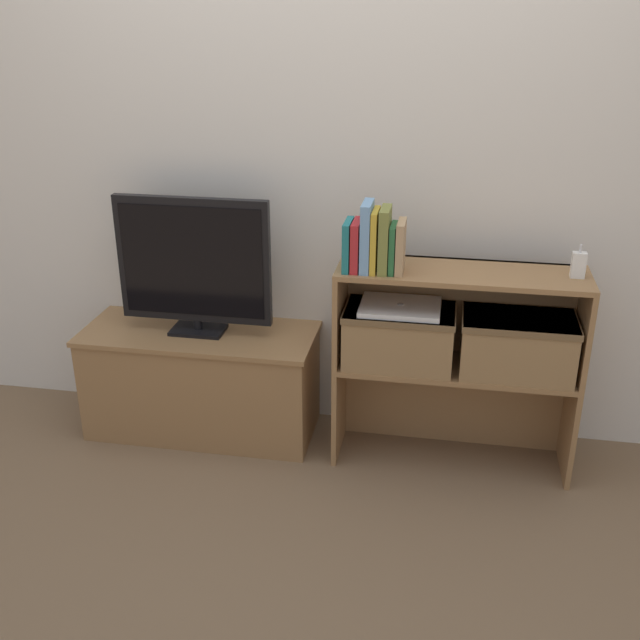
% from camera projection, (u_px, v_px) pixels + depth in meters
% --- Properties ---
extents(ground_plane, '(16.00, 16.00, 0.00)m').
position_uv_depth(ground_plane, '(314.00, 464.00, 3.04)').
color(ground_plane, brown).
extents(wall_back, '(10.00, 0.05, 2.40)m').
position_uv_depth(wall_back, '(332.00, 148.00, 2.95)').
color(wall_back, silver).
rests_on(wall_back, ground_plane).
extents(tv_stand, '(0.98, 0.41, 0.46)m').
position_uv_depth(tv_stand, '(202.00, 381.00, 3.21)').
color(tv_stand, olive).
rests_on(tv_stand, ground_plane).
extents(tv, '(0.63, 0.14, 0.57)m').
position_uv_depth(tv, '(194.00, 263.00, 3.00)').
color(tv, black).
rests_on(tv, tv_stand).
extents(bookshelf_lower_tier, '(0.93, 0.30, 0.43)m').
position_uv_depth(bookshelf_lower_tier, '(453.00, 392.00, 3.04)').
color(bookshelf_lower_tier, olive).
rests_on(bookshelf_lower_tier, ground_plane).
extents(bookshelf_upper_tier, '(0.93, 0.30, 0.39)m').
position_uv_depth(bookshelf_upper_tier, '(460.00, 299.00, 2.87)').
color(bookshelf_upper_tier, olive).
rests_on(bookshelf_upper_tier, bookshelf_lower_tier).
extents(book_teal, '(0.03, 0.14, 0.18)m').
position_uv_depth(book_teal, '(348.00, 245.00, 2.75)').
color(book_teal, '#1E7075').
rests_on(book_teal, bookshelf_upper_tier).
extents(book_crimson, '(0.03, 0.14, 0.18)m').
position_uv_depth(book_crimson, '(356.00, 245.00, 2.75)').
color(book_crimson, '#B22328').
rests_on(book_crimson, bookshelf_upper_tier).
extents(book_skyblue, '(0.04, 0.14, 0.26)m').
position_uv_depth(book_skyblue, '(367.00, 237.00, 2.73)').
color(book_skyblue, '#709ECC').
rests_on(book_skyblue, bookshelf_upper_tier).
extents(book_mustard, '(0.02, 0.14, 0.23)m').
position_uv_depth(book_mustard, '(375.00, 241.00, 2.73)').
color(book_mustard, gold).
rests_on(book_mustard, bookshelf_upper_tier).
extents(book_olive, '(0.04, 0.14, 0.24)m').
position_uv_depth(book_olive, '(385.00, 240.00, 2.72)').
color(book_olive, olive).
rests_on(book_olive, bookshelf_upper_tier).
extents(book_forest, '(0.02, 0.13, 0.18)m').
position_uv_depth(book_forest, '(393.00, 248.00, 2.73)').
color(book_forest, '#286638').
rests_on(book_forest, bookshelf_upper_tier).
extents(book_tan, '(0.03, 0.13, 0.19)m').
position_uv_depth(book_tan, '(401.00, 247.00, 2.72)').
color(book_tan, tan).
rests_on(book_tan, bookshelf_upper_tier).
extents(baby_monitor, '(0.05, 0.03, 0.12)m').
position_uv_depth(baby_monitor, '(578.00, 265.00, 2.68)').
color(baby_monitor, white).
rests_on(baby_monitor, bookshelf_upper_tier).
extents(storage_basket_left, '(0.42, 0.27, 0.22)m').
position_uv_depth(storage_basket_left, '(399.00, 334.00, 2.90)').
color(storage_basket_left, '#937047').
rests_on(storage_basket_left, bookshelf_lower_tier).
extents(storage_basket_right, '(0.42, 0.27, 0.22)m').
position_uv_depth(storage_basket_right, '(517.00, 342.00, 2.82)').
color(storage_basket_right, '#937047').
rests_on(storage_basket_right, bookshelf_lower_tier).
extents(laptop, '(0.30, 0.23, 0.02)m').
position_uv_depth(laptop, '(400.00, 307.00, 2.85)').
color(laptop, white).
rests_on(laptop, storage_basket_left).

